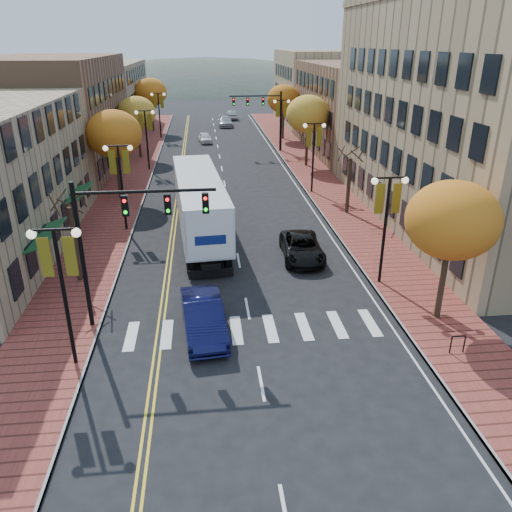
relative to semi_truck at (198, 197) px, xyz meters
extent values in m
plane|color=black|center=(2.38, -15.40, -2.47)|extent=(200.00, 200.00, 0.00)
cube|color=brown|center=(-6.62, 17.10, -2.40)|extent=(4.00, 85.00, 0.15)
cube|color=brown|center=(11.38, 17.10, -2.40)|extent=(4.00, 85.00, 0.15)
cube|color=brown|center=(-14.62, 20.60, 3.03)|extent=(12.00, 24.00, 11.00)
cube|color=#9E8966|center=(-14.62, 45.60, 2.28)|extent=(12.00, 26.00, 9.50)
cube|color=#997F5B|center=(20.88, 0.60, 5.03)|extent=(15.00, 28.00, 15.00)
cube|color=brown|center=(20.88, 26.60, 2.53)|extent=(15.00, 24.00, 10.00)
cube|color=#9E8966|center=(20.88, 48.60, 3.03)|extent=(15.00, 20.00, 11.00)
cylinder|color=#382619|center=(-6.62, -7.40, -0.22)|extent=(0.28, 0.28, 4.20)
cylinder|color=#382619|center=(-6.62, 8.60, 0.13)|extent=(0.28, 0.28, 4.90)
ellipsoid|color=orange|center=(-6.62, 8.60, 2.99)|extent=(4.48, 4.48, 3.81)
cylinder|color=#382619|center=(-6.62, 24.60, -0.05)|extent=(0.28, 0.28, 4.55)
ellipsoid|color=gold|center=(-6.62, 24.60, 2.60)|extent=(4.16, 4.16, 3.54)
cylinder|color=#382619|center=(-6.62, 42.60, 0.20)|extent=(0.28, 0.28, 5.04)
ellipsoid|color=orange|center=(-6.62, 42.60, 3.15)|extent=(4.61, 4.61, 3.92)
cylinder|color=#382619|center=(11.38, -13.40, -0.05)|extent=(0.28, 0.28, 4.55)
ellipsoid|color=orange|center=(11.38, -13.40, 2.60)|extent=(4.16, 4.16, 3.54)
cylinder|color=#382619|center=(11.38, 2.60, -0.22)|extent=(0.28, 0.28, 4.20)
cylinder|color=#382619|center=(11.38, 18.60, 0.13)|extent=(0.28, 0.28, 4.90)
ellipsoid|color=gold|center=(11.38, 18.60, 2.99)|extent=(4.48, 4.48, 3.81)
cylinder|color=#382619|center=(11.38, 34.60, 0.06)|extent=(0.28, 0.28, 4.76)
ellipsoid|color=orange|center=(11.38, 34.60, 2.83)|extent=(4.35, 4.35, 3.70)
cylinder|color=black|center=(-5.12, -15.40, 0.53)|extent=(0.16, 0.16, 6.00)
cylinder|color=black|center=(-5.12, -15.40, 3.53)|extent=(1.60, 0.10, 0.10)
sphere|color=#FFF2CC|center=(-5.92, -15.40, 3.38)|extent=(0.36, 0.36, 0.36)
sphere|color=#FFF2CC|center=(-4.32, -15.40, 3.38)|extent=(0.36, 0.36, 0.36)
cube|color=gold|center=(-5.57, -15.40, 2.43)|extent=(0.45, 0.03, 1.60)
cube|color=gold|center=(-4.67, -15.40, 2.43)|extent=(0.45, 0.03, 1.60)
cylinder|color=black|center=(-5.12, 0.60, 0.53)|extent=(0.16, 0.16, 6.00)
cylinder|color=black|center=(-5.12, 0.60, 3.53)|extent=(1.60, 0.10, 0.10)
sphere|color=#FFF2CC|center=(-5.92, 0.60, 3.38)|extent=(0.36, 0.36, 0.36)
sphere|color=#FFF2CC|center=(-4.32, 0.60, 3.38)|extent=(0.36, 0.36, 0.36)
cube|color=gold|center=(-5.57, 0.60, 2.43)|extent=(0.45, 0.03, 1.60)
cube|color=gold|center=(-4.67, 0.60, 2.43)|extent=(0.45, 0.03, 1.60)
cylinder|color=black|center=(-5.12, 18.60, 0.53)|extent=(0.16, 0.16, 6.00)
cylinder|color=black|center=(-5.12, 18.60, 3.53)|extent=(1.60, 0.10, 0.10)
sphere|color=#FFF2CC|center=(-5.92, 18.60, 3.38)|extent=(0.36, 0.36, 0.36)
sphere|color=#FFF2CC|center=(-4.32, 18.60, 3.38)|extent=(0.36, 0.36, 0.36)
cube|color=gold|center=(-5.57, 18.60, 2.43)|extent=(0.45, 0.03, 1.60)
cube|color=gold|center=(-4.67, 18.60, 2.43)|extent=(0.45, 0.03, 1.60)
cylinder|color=black|center=(-5.12, 36.60, 0.53)|extent=(0.16, 0.16, 6.00)
cylinder|color=black|center=(-5.12, 36.60, 3.53)|extent=(1.60, 0.10, 0.10)
sphere|color=#FFF2CC|center=(-5.92, 36.60, 3.38)|extent=(0.36, 0.36, 0.36)
sphere|color=#FFF2CC|center=(-4.32, 36.60, 3.38)|extent=(0.36, 0.36, 0.36)
cube|color=gold|center=(-5.57, 36.60, 2.43)|extent=(0.45, 0.03, 1.60)
cube|color=gold|center=(-4.67, 36.60, 2.43)|extent=(0.45, 0.03, 1.60)
cylinder|color=black|center=(9.88, -9.40, 0.53)|extent=(0.16, 0.16, 6.00)
cylinder|color=black|center=(9.88, -9.40, 3.53)|extent=(1.60, 0.10, 0.10)
sphere|color=#FFF2CC|center=(9.08, -9.40, 3.38)|extent=(0.36, 0.36, 0.36)
sphere|color=#FFF2CC|center=(10.68, -9.40, 3.38)|extent=(0.36, 0.36, 0.36)
cube|color=gold|center=(9.43, -9.40, 2.43)|extent=(0.45, 0.03, 1.60)
cube|color=gold|center=(10.33, -9.40, 2.43)|extent=(0.45, 0.03, 1.60)
cylinder|color=black|center=(9.88, 8.60, 0.53)|extent=(0.16, 0.16, 6.00)
cylinder|color=black|center=(9.88, 8.60, 3.53)|extent=(1.60, 0.10, 0.10)
sphere|color=#FFF2CC|center=(9.08, 8.60, 3.38)|extent=(0.36, 0.36, 0.36)
sphere|color=#FFF2CC|center=(10.68, 8.60, 3.38)|extent=(0.36, 0.36, 0.36)
cube|color=gold|center=(9.43, 8.60, 2.43)|extent=(0.45, 0.03, 1.60)
cube|color=gold|center=(10.33, 8.60, 2.43)|extent=(0.45, 0.03, 1.60)
cylinder|color=black|center=(9.88, 26.60, 0.53)|extent=(0.16, 0.16, 6.00)
cylinder|color=black|center=(9.88, 26.60, 3.53)|extent=(1.60, 0.10, 0.10)
sphere|color=#FFF2CC|center=(9.08, 26.60, 3.38)|extent=(0.36, 0.36, 0.36)
sphere|color=#FFF2CC|center=(10.68, 26.60, 3.38)|extent=(0.36, 0.36, 0.36)
cube|color=gold|center=(9.43, 26.60, 2.43)|extent=(0.45, 0.03, 1.60)
cube|color=gold|center=(10.33, 26.60, 2.43)|extent=(0.45, 0.03, 1.60)
cylinder|color=black|center=(-5.02, -12.40, 1.03)|extent=(0.20, 0.20, 7.00)
cylinder|color=black|center=(-2.02, -12.40, 4.03)|extent=(6.00, 0.14, 0.14)
cube|color=black|center=(-2.92, -12.40, 3.43)|extent=(0.30, 0.25, 0.90)
sphere|color=#FF0C0C|center=(-2.92, -12.54, 3.68)|extent=(0.16, 0.16, 0.16)
cube|color=black|center=(-1.12, -12.40, 3.43)|extent=(0.30, 0.25, 0.90)
sphere|color=#FF0C0C|center=(-1.12, -12.54, 3.68)|extent=(0.16, 0.16, 0.16)
cube|color=black|center=(0.50, -12.40, 3.43)|extent=(0.30, 0.25, 0.90)
sphere|color=#FF0C0C|center=(0.50, -12.54, 3.68)|extent=(0.16, 0.16, 0.16)
cylinder|color=black|center=(9.78, 26.60, 1.03)|extent=(0.20, 0.20, 7.00)
cylinder|color=black|center=(6.78, 26.60, 4.03)|extent=(6.00, 0.14, 0.14)
cube|color=black|center=(7.68, 26.60, 3.43)|extent=(0.30, 0.25, 0.90)
sphere|color=#FF0C0C|center=(7.68, 26.46, 3.68)|extent=(0.16, 0.16, 0.16)
cube|color=black|center=(5.88, 26.60, 3.43)|extent=(0.30, 0.25, 0.90)
sphere|color=#FF0C0C|center=(5.88, 26.46, 3.68)|extent=(0.16, 0.16, 0.16)
cube|color=black|center=(4.26, 26.60, 3.43)|extent=(0.30, 0.25, 0.90)
sphere|color=#FF0C0C|center=(4.26, 26.46, 3.68)|extent=(0.16, 0.16, 0.16)
cube|color=black|center=(0.11, -1.35, -1.57)|extent=(2.19, 13.78, 0.37)
cube|color=silver|center=(0.11, -1.35, 0.28)|extent=(3.87, 13.92, 2.96)
cube|color=black|center=(-0.59, 7.08, -0.73)|extent=(2.90, 3.38, 2.64)
cylinder|color=black|center=(-0.54, -6.92, -1.94)|extent=(0.46, 1.08, 1.06)
cylinder|color=black|center=(1.67, -6.73, -1.94)|extent=(0.46, 1.08, 1.06)
cylinder|color=black|center=(-0.64, -5.65, -1.94)|extent=(0.46, 1.08, 1.06)
cylinder|color=black|center=(1.57, -5.47, -1.94)|extent=(0.46, 1.08, 1.06)
cylinder|color=black|center=(-1.59, 5.72, -1.94)|extent=(0.46, 1.08, 1.06)
cylinder|color=black|center=(0.62, 5.91, -1.94)|extent=(0.46, 1.08, 1.06)
cylinder|color=black|center=(-1.78, 8.04, -1.94)|extent=(0.46, 1.08, 1.06)
cylinder|color=black|center=(0.43, 8.22, -1.94)|extent=(0.46, 1.08, 1.06)
imported|color=#0D0F37|center=(0.19, -13.45, -1.63)|extent=(2.27, 5.23, 1.67)
imported|color=black|center=(6.29, -5.46, -1.76)|extent=(2.59, 5.23, 1.43)
imported|color=white|center=(0.84, 33.39, -1.83)|extent=(1.92, 3.88, 1.27)
imported|color=#9C9BA2|center=(4.16, 46.70, -1.71)|extent=(2.18, 5.25, 1.52)
imported|color=#ACADB4|center=(5.61, 54.34, -1.76)|extent=(1.54, 4.35, 1.43)
camera|label=1|loc=(0.49, -33.29, 9.92)|focal=35.00mm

